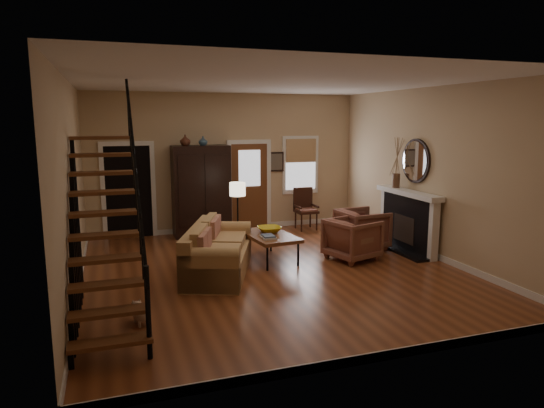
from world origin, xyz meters
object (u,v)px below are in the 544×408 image
object	(u,v)px
armchair_right	(362,229)
floor_lamp	(238,217)
side_chair	(306,209)
coffee_table	(269,247)
armoire	(201,191)
armchair_left	(352,239)
sofa	(219,250)

from	to	relation	value
armchair_right	floor_lamp	bearing A→B (deg)	70.28
floor_lamp	side_chair	distance (m)	2.52
coffee_table	floor_lamp	distance (m)	1.06
armchair_right	floor_lamp	world-z (taller)	floor_lamp
armoire	coffee_table	world-z (taller)	armoire
armchair_left	floor_lamp	bearing A→B (deg)	38.59
armoire	floor_lamp	size ratio (longest dim) A/B	1.48
armchair_left	armchair_right	bearing A→B (deg)	-58.48
armchair_right	coffee_table	bearing A→B (deg)	90.83
sofa	armchair_left	bearing A→B (deg)	21.59
coffee_table	side_chair	size ratio (longest dim) A/B	1.32
armchair_right	sofa	bearing A→B (deg)	97.40
sofa	coffee_table	world-z (taller)	sofa
sofa	side_chair	xyz separation A→B (m)	(2.80, 2.74, 0.10)
armchair_left	armoire	bearing A→B (deg)	22.43
coffee_table	armchair_right	size ratio (longest dim) A/B	1.46
sofa	side_chair	bearing A→B (deg)	65.34
coffee_table	armchair_left	bearing A→B (deg)	-16.21
sofa	armoire	bearing A→B (deg)	106.11
sofa	armchair_left	distance (m)	2.64
armoire	sofa	xyz separation A→B (m)	(-0.25, -2.94, -0.64)
sofa	floor_lamp	bearing A→B (deg)	83.49
side_chair	armoire	bearing A→B (deg)	175.52
sofa	floor_lamp	distance (m)	1.56
armoire	coffee_table	xyz separation A→B (m)	(0.84, -2.46, -0.79)
coffee_table	floor_lamp	world-z (taller)	floor_lamp
floor_lamp	side_chair	size ratio (longest dim) A/B	1.39
sofa	armchair_right	xyz separation A→B (m)	(3.21, 0.67, 0.01)
armoire	floor_lamp	xyz separation A→B (m)	(0.45, -1.58, -0.34)
armoire	armchair_left	world-z (taller)	armoire
floor_lamp	side_chair	world-z (taller)	floor_lamp
armchair_left	floor_lamp	world-z (taller)	floor_lamp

